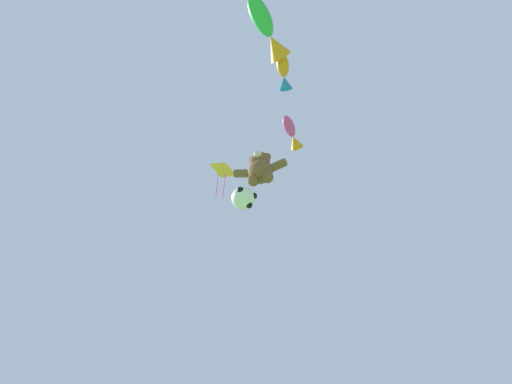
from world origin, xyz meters
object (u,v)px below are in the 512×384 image
at_px(fish_kite_emerald, 268,32).
at_px(fish_kite_tangerine, 284,74).
at_px(teddy_bear_kite, 260,168).
at_px(fish_kite_magenta, 292,134).
at_px(diamond_kite, 223,172).
at_px(soccer_ball_kite, 244,198).

bearing_deg(fish_kite_emerald, fish_kite_tangerine, 81.60).
distance_m(teddy_bear_kite, fish_kite_magenta, 3.21).
xyz_separation_m(fish_kite_tangerine, fish_kite_emerald, (-0.25, -1.69, -0.06)).
xyz_separation_m(teddy_bear_kite, diamond_kite, (-1.76, 0.57, 1.68)).
xyz_separation_m(teddy_bear_kite, fish_kite_tangerine, (1.63, -2.38, 3.15)).
height_order(teddy_bear_kite, soccer_ball_kite, teddy_bear_kite).
relative_size(fish_kite_emerald, diamond_kite, 0.91).
bearing_deg(soccer_ball_kite, fish_kite_tangerine, -48.36).
bearing_deg(fish_kite_tangerine, fish_kite_emerald, -98.40).
bearing_deg(fish_kite_magenta, teddy_bear_kite, -175.24).
bearing_deg(teddy_bear_kite, fish_kite_tangerine, -55.66).
height_order(teddy_bear_kite, fish_kite_magenta, fish_kite_magenta).
distance_m(fish_kite_tangerine, diamond_kite, 4.73).
bearing_deg(soccer_ball_kite, fish_kite_magenta, -0.58).
xyz_separation_m(teddy_bear_kite, fish_kite_emerald, (1.38, -4.07, 3.09)).
relative_size(fish_kite_tangerine, diamond_kite, 0.52).
distance_m(fish_kite_magenta, fish_kite_emerald, 4.20).
relative_size(soccer_ball_kite, fish_kite_emerald, 0.34).
bearing_deg(fish_kite_magenta, diamond_kite, 171.92).
relative_size(teddy_bear_kite, fish_kite_tangerine, 1.40).
relative_size(soccer_ball_kite, fish_kite_tangerine, 0.59).
height_order(soccer_ball_kite, fish_kite_emerald, fish_kite_emerald).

